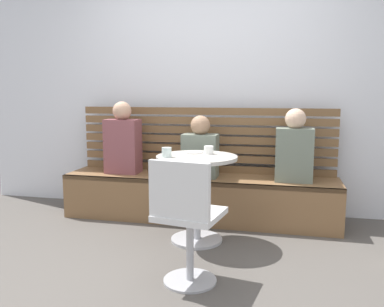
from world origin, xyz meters
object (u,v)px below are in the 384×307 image
(booth_bench, at_px, (199,198))
(cup_glass_short, at_px, (167,152))
(white_chair, at_px, (186,218))
(cup_ceramic_white, at_px, (209,150))
(person_child_left, at_px, (294,149))
(person_child_middle, at_px, (200,150))
(plate_small, at_px, (193,152))
(person_adult, at_px, (123,141))
(cafe_table, at_px, (197,182))

(booth_bench, bearing_deg, cup_glass_short, -99.52)
(white_chair, distance_m, cup_ceramic_white, 0.98)
(cup_glass_short, bearing_deg, cup_ceramic_white, 38.54)
(person_child_left, relative_size, person_child_middle, 1.12)
(cup_glass_short, relative_size, plate_small, 0.47)
(white_chair, bearing_deg, cup_glass_short, 115.78)
(person_adult, height_order, person_child_left, person_adult)
(cafe_table, relative_size, person_child_middle, 1.23)
(cup_glass_short, bearing_deg, cafe_table, 28.57)
(white_chair, bearing_deg, booth_bench, 98.67)
(cup_ceramic_white, bearing_deg, plate_small, 170.31)
(person_child_middle, height_order, cup_glass_short, person_child_middle)
(person_child_left, distance_m, cup_glass_short, 1.24)
(white_chair, xyz_separation_m, plate_small, (-0.17, 0.96, 0.28))
(booth_bench, height_order, plate_small, plate_small)
(plate_small, bearing_deg, person_adult, 151.74)
(cafe_table, relative_size, cup_glass_short, 9.25)
(booth_bench, height_order, cafe_table, cafe_table)
(person_child_middle, distance_m, plate_small, 0.43)
(cup_glass_short, bearing_deg, person_child_left, 34.47)
(booth_bench, height_order, person_child_middle, person_child_middle)
(cup_glass_short, xyz_separation_m, cup_ceramic_white, (0.30, 0.24, -0.01))
(booth_bench, bearing_deg, cafe_table, -79.85)
(plate_small, bearing_deg, person_child_left, 26.80)
(cafe_table, xyz_separation_m, person_adult, (-0.91, 0.60, 0.25))
(white_chair, xyz_separation_m, cup_ceramic_white, (-0.03, 0.93, 0.31))
(person_child_left, bearing_deg, booth_bench, 179.47)
(cafe_table, height_order, person_adult, person_adult)
(cup_ceramic_white, bearing_deg, person_child_left, 32.63)
(cup_glass_short, bearing_deg, booth_bench, 80.48)
(booth_bench, distance_m, cafe_table, 0.67)
(person_child_middle, xyz_separation_m, cup_ceramic_white, (0.17, -0.45, 0.07))
(person_child_middle, height_order, cup_ceramic_white, person_child_middle)
(cup_ceramic_white, bearing_deg, booth_bench, 111.39)
(person_adult, bearing_deg, cafe_table, -33.32)
(white_chair, relative_size, person_child_middle, 1.41)
(person_adult, bearing_deg, person_child_left, -0.52)
(booth_bench, height_order, person_child_left, person_child_left)
(person_child_left, relative_size, plate_small, 3.99)
(person_child_middle, relative_size, cup_ceramic_white, 7.54)
(white_chair, bearing_deg, person_child_left, 63.60)
(booth_bench, relative_size, cafe_table, 3.65)
(booth_bench, bearing_deg, person_child_left, -0.53)
(cafe_table, height_order, cup_ceramic_white, cup_ceramic_white)
(person_child_left, relative_size, cup_glass_short, 8.48)
(person_child_left, xyz_separation_m, person_child_middle, (-0.89, -0.01, -0.04))
(booth_bench, relative_size, person_adult, 3.69)
(booth_bench, xyz_separation_m, person_child_left, (0.91, -0.01, 0.52))
(booth_bench, distance_m, person_adult, 0.97)
(person_child_left, xyz_separation_m, plate_small, (-0.87, -0.44, 0.01))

